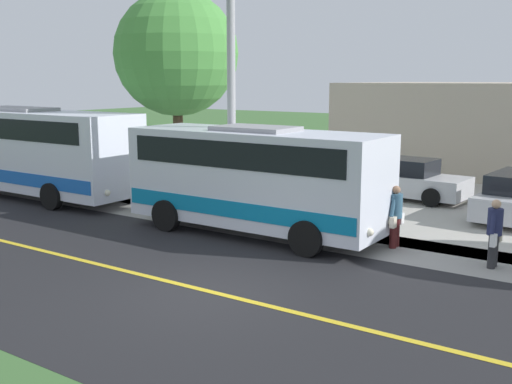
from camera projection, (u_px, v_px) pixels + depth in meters
The scene contains 12 objects.
ground_plane at pixel (208, 291), 12.45m from camera, with size 120.00×120.00×0.00m, color #3D6633.
road_surface at pixel (208, 291), 12.45m from camera, with size 8.00×100.00×0.01m, color black.
sidewalk at pixel (327, 237), 16.68m from camera, with size 2.40×100.00×0.01m, color gray.
parking_lot_surface at pixel (504, 205), 20.88m from camera, with size 14.00×36.00×0.01m, color #B2ADA3.
road_centre_line at pixel (208, 291), 12.45m from camera, with size 0.16×100.00×0.00m, color gold.
shuttle_bus_front at pixel (256, 175), 16.81m from camera, with size 2.59×7.46×2.99m.
transit_bus_rear at pixel (19, 147), 22.72m from camera, with size 2.67×10.93×3.23m.
pedestrian_with_bags at pixel (495, 232), 13.89m from camera, with size 0.72×0.34×1.59m.
pedestrian_waiting at pixel (395, 215), 15.57m from camera, with size 0.72×0.34×1.60m.
street_light_pole at pixel (228, 89), 17.37m from camera, with size 1.97×0.24×7.16m.
parked_car_near at pixel (404, 179), 22.11m from camera, with size 2.24×4.51×1.45m.
tree_curbside at pixel (176, 54), 21.53m from camera, with size 4.38×4.38×7.33m.
Camera 1 is at (9.28, 7.47, 4.26)m, focal length 42.97 mm.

